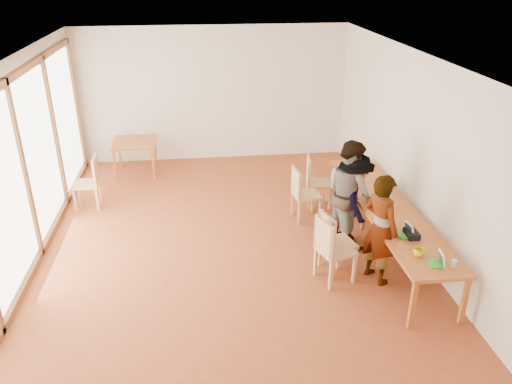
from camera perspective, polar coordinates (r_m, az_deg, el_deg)
ground at (r=8.27m, az=-3.33°, el=-5.92°), size 8.00×8.00×0.00m
wall_back at (r=11.43m, az=-4.91°, el=11.03°), size 6.00×0.10×3.00m
wall_front at (r=4.15m, az=0.06°, el=-16.43°), size 6.00×0.10×3.00m
wall_right at (r=8.31m, az=17.56°, el=4.55°), size 0.10×8.00×3.00m
window_wall at (r=8.02m, az=-25.22°, el=2.54°), size 0.10×8.00×3.00m
ceiling at (r=7.20m, az=-3.94°, el=15.17°), size 6.00×8.00×0.04m
communal_table at (r=8.10m, az=14.69°, el=-1.81°), size 0.80×4.00×0.75m
side_table at (r=10.97m, az=-13.71°, el=5.27°), size 0.90×0.90×0.75m
chair_near at (r=7.13m, az=8.47°, el=-5.89°), size 0.59×0.59×0.53m
chair_mid at (r=7.37m, az=8.78°, el=-5.10°), size 0.54×0.54×0.51m
chair_far at (r=8.79m, az=5.21°, el=0.37°), size 0.50×0.50×0.51m
chair_empty at (r=9.32m, az=6.59°, el=1.73°), size 0.50×0.50×0.51m
chair_spare at (r=9.70m, az=-18.37°, el=1.64°), size 0.48×0.48×0.52m
person_near at (r=7.21m, az=14.05°, el=-4.13°), size 0.61×0.71×1.65m
person_mid at (r=8.06m, az=10.61°, el=-0.11°), size 0.89×1.01×1.76m
person_far at (r=8.11m, az=11.11°, el=-0.85°), size 0.62×1.02×1.54m
laptop_near at (r=6.74m, az=20.12°, el=-7.45°), size 0.21×0.24×0.18m
laptop_mid at (r=7.27m, az=16.78°, el=-4.40°), size 0.23×0.25×0.19m
laptop_far at (r=8.61m, az=14.42°, el=0.64°), size 0.20×0.24×0.20m
yellow_mug at (r=6.83m, az=18.09°, el=-6.59°), size 0.18×0.18×0.11m
green_bottle at (r=9.13m, az=11.05°, el=2.97°), size 0.07×0.07×0.28m
clear_glass at (r=6.77m, az=21.67°, el=-7.60°), size 0.07×0.07×0.09m
condiment_cup at (r=8.01m, az=15.31°, el=-1.58°), size 0.08×0.08×0.06m
pink_phone at (r=8.16m, az=14.76°, el=-1.17°), size 0.05×0.10×0.01m
black_pouch at (r=7.27m, az=17.35°, el=-4.59°), size 0.16×0.26×0.09m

